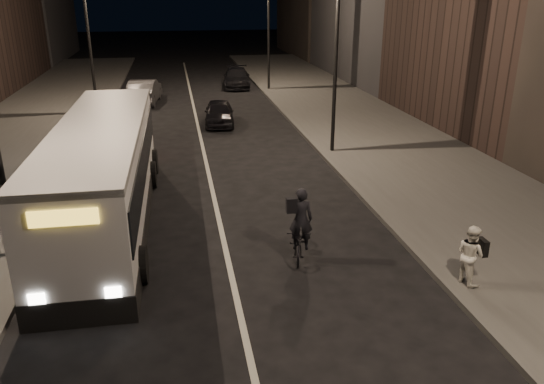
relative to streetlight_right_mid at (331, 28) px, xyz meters
name	(u,v)px	position (x,y,z in m)	size (l,w,h in m)	color
ground	(242,323)	(-5.33, -12.00, -5.36)	(180.00, 180.00, 0.00)	black
sidewalk_right	(377,137)	(3.17, 2.00, -5.28)	(7.00, 70.00, 0.16)	#3C3C39
sidewalk_left	(6,156)	(-13.83, 2.00, -5.28)	(7.00, 70.00, 0.16)	#3C3C39
streetlight_right_mid	(331,28)	(0.00, 0.00, 0.00)	(1.20, 0.44, 8.12)	black
streetlight_right_far	(265,13)	(0.00, 16.00, 0.00)	(1.20, 0.44, 8.12)	black
streetlight_left_far	(92,18)	(-10.66, 10.00, 0.00)	(1.20, 0.44, 8.12)	black
city_bus	(104,169)	(-8.73, -5.77, -3.66)	(2.85, 11.66, 3.13)	silver
cyclist_on_bicycle	(299,235)	(-3.42, -9.28, -4.67)	(1.01, 1.90, 2.08)	black
pedestrian_woman	(471,254)	(0.27, -11.53, -4.46)	(0.72, 0.56, 1.49)	silver
car_near	(219,113)	(-4.16, 6.39, -4.72)	(1.52, 3.77, 1.29)	black
car_mid	(144,91)	(-8.34, 12.98, -4.59)	(1.63, 4.68, 1.54)	#303032
car_far	(237,78)	(-1.80, 18.02, -4.68)	(1.92, 4.73, 1.37)	black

